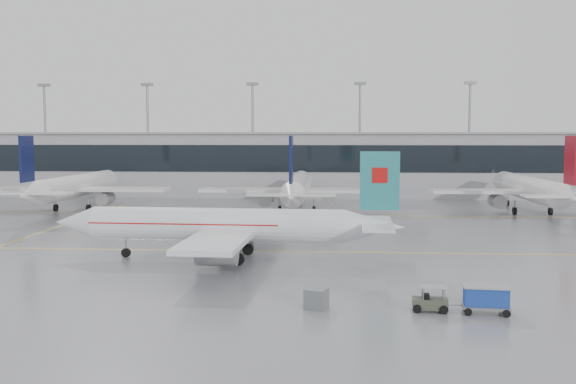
# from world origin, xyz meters

# --- Properties ---
(ground) EXTENTS (320.00, 320.00, 0.00)m
(ground) POSITION_xyz_m (0.00, 0.00, 0.00)
(ground) COLOR gray
(ground) RESTS_ON ground
(taxi_line_main) EXTENTS (120.00, 0.25, 0.01)m
(taxi_line_main) POSITION_xyz_m (0.00, 0.00, 0.01)
(taxi_line_main) COLOR yellow
(taxi_line_main) RESTS_ON ground
(taxi_line_north) EXTENTS (120.00, 0.25, 0.01)m
(taxi_line_north) POSITION_xyz_m (0.00, 30.00, 0.01)
(taxi_line_north) COLOR yellow
(taxi_line_north) RESTS_ON ground
(taxi_line_cross) EXTENTS (0.25, 60.00, 0.01)m
(taxi_line_cross) POSITION_xyz_m (-30.00, 15.00, 0.01)
(taxi_line_cross) COLOR yellow
(taxi_line_cross) RESTS_ON ground
(terminal) EXTENTS (180.00, 15.00, 12.00)m
(terminal) POSITION_xyz_m (0.00, 62.00, 6.00)
(terminal) COLOR #949498
(terminal) RESTS_ON ground
(terminal_glass) EXTENTS (180.00, 0.20, 5.00)m
(terminal_glass) POSITION_xyz_m (0.00, 54.45, 7.50)
(terminal_glass) COLOR black
(terminal_glass) RESTS_ON ground
(terminal_roof) EXTENTS (182.00, 16.00, 0.40)m
(terminal_roof) POSITION_xyz_m (0.00, 62.00, 12.20)
(terminal_roof) COLOR gray
(terminal_roof) RESTS_ON ground
(light_masts) EXTENTS (156.40, 1.00, 22.60)m
(light_masts) POSITION_xyz_m (0.00, 68.00, 13.34)
(light_masts) COLOR gray
(light_masts) RESTS_ON ground
(air_canada_jet) EXTENTS (33.66, 26.14, 10.26)m
(air_canada_jet) POSITION_xyz_m (-4.31, -4.61, 3.21)
(air_canada_jet) COLOR white
(air_canada_jet) RESTS_ON ground
(parked_jet_b) EXTENTS (29.64, 36.96, 11.72)m
(parked_jet_b) POSITION_xyz_m (-35.00, 33.69, 3.71)
(parked_jet_b) COLOR silver
(parked_jet_b) RESTS_ON ground
(parked_jet_c) EXTENTS (29.64, 36.96, 11.72)m
(parked_jet_c) POSITION_xyz_m (-0.00, 33.69, 3.71)
(parked_jet_c) COLOR silver
(parked_jet_c) RESTS_ON ground
(parked_jet_d) EXTENTS (29.64, 36.96, 11.72)m
(parked_jet_d) POSITION_xyz_m (35.00, 33.69, 3.71)
(parked_jet_d) COLOR silver
(parked_jet_d) RESTS_ON ground
(baggage_tug) EXTENTS (3.51, 1.64, 1.68)m
(baggage_tug) POSITION_xyz_m (11.71, -21.54, 0.59)
(baggage_tug) COLOR #3C4337
(baggage_tug) RESTS_ON ground
(baggage_cart) EXTENTS (3.15, 1.95, 1.86)m
(baggage_cart) POSITION_xyz_m (15.30, -21.86, 1.09)
(baggage_cart) COLOR gray
(baggage_cart) RESTS_ON ground
(gse_unit) EXTENTS (1.75, 1.70, 1.38)m
(gse_unit) POSITION_xyz_m (4.13, -21.45, 0.69)
(gse_unit) COLOR slate
(gse_unit) RESTS_ON ground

